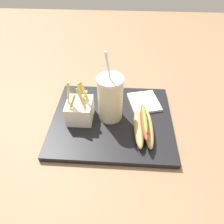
# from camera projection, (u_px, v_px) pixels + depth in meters

# --- Properties ---
(ground_plane) EXTENTS (2.40, 2.40, 0.02)m
(ground_plane) POSITION_uv_depth(u_px,v_px,m) (112.00, 124.00, 0.74)
(ground_plane) COLOR #8C6B4C
(food_tray) EXTENTS (0.42, 0.36, 0.02)m
(food_tray) POSITION_uv_depth(u_px,v_px,m) (112.00, 120.00, 0.72)
(food_tray) COLOR black
(food_tray) RESTS_ON ground_plane
(soda_cup) EXTENTS (0.09, 0.09, 0.25)m
(soda_cup) POSITION_uv_depth(u_px,v_px,m) (110.00, 98.00, 0.67)
(soda_cup) COLOR beige
(soda_cup) RESTS_ON food_tray
(fries_basket) EXTENTS (0.09, 0.09, 0.16)m
(fries_basket) POSITION_uv_depth(u_px,v_px,m) (80.00, 110.00, 0.69)
(fries_basket) COLOR white
(fries_basket) RESTS_ON food_tray
(hot_dog_1) EXTENTS (0.07, 0.17, 0.07)m
(hot_dog_1) POSITION_uv_depth(u_px,v_px,m) (144.00, 126.00, 0.65)
(hot_dog_1) COLOR tan
(hot_dog_1) RESTS_ON food_tray
(ketchup_cup_1) EXTENTS (0.04, 0.04, 0.02)m
(ketchup_cup_1) POSITION_uv_depth(u_px,v_px,m) (114.00, 95.00, 0.79)
(ketchup_cup_1) COLOR white
(ketchup_cup_1) RESTS_ON food_tray
(napkin_stack) EXTENTS (0.13, 0.14, 0.01)m
(napkin_stack) POSITION_uv_depth(u_px,v_px,m) (144.00, 102.00, 0.77)
(napkin_stack) COLOR white
(napkin_stack) RESTS_ON food_tray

